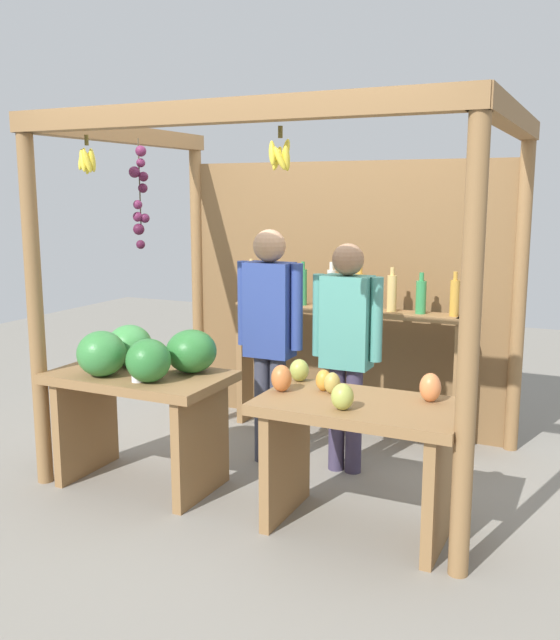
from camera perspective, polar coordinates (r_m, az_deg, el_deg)
ground_plane at (r=4.98m, az=0.96°, el=-11.58°), size 12.00×12.00×0.00m
market_stall at (r=5.04m, az=2.92°, el=4.71°), size 2.79×2.02×2.33m
fruit_counter_left at (r=4.52m, az=-11.12°, el=-4.71°), size 1.12×0.71×1.02m
fruit_counter_right at (r=3.93m, az=6.31°, el=-9.25°), size 1.12×0.65×0.90m
bottle_shelf_unit at (r=5.35m, az=5.36°, el=-1.11°), size 1.78×0.22×1.34m
vendor_man at (r=4.75m, az=-0.84°, el=-0.44°), size 0.48×0.22×1.62m
vendor_woman at (r=4.63m, az=5.43°, el=-1.48°), size 0.48×0.21×1.54m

